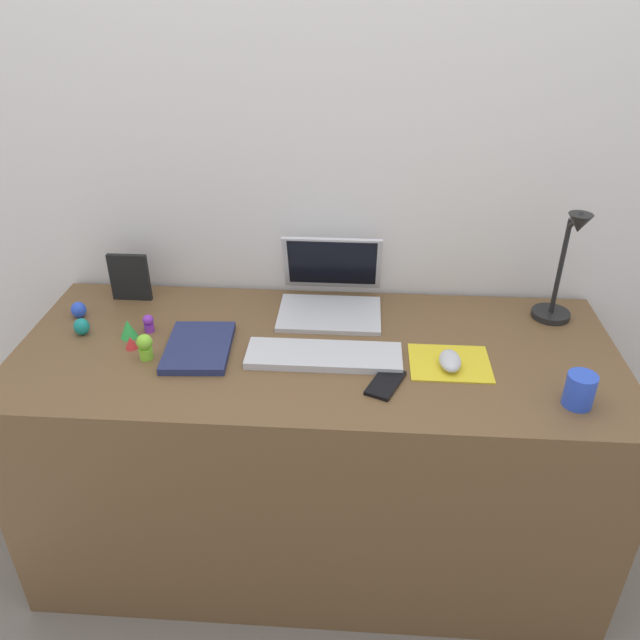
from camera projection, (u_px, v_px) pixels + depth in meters
name	position (u px, v px, depth m)	size (l,w,h in m)	color
ground_plane	(317.00, 535.00, 2.08)	(6.00, 6.00, 0.00)	slate
back_wall	(325.00, 259.00, 1.98)	(2.83, 0.05, 1.67)	silver
desk	(316.00, 451.00, 1.89)	(1.63, 0.67, 0.74)	brown
laptop	(331.00, 291.00, 1.88)	(0.30, 0.28, 0.20)	silver
keyboard	(324.00, 356.00, 1.66)	(0.41, 0.13, 0.02)	silver
mousepad	(450.00, 363.00, 1.64)	(0.21, 0.17, 0.00)	yellow
mouse	(450.00, 361.00, 1.62)	(0.06, 0.10, 0.03)	silver
cell_phone	(386.00, 383.00, 1.56)	(0.06, 0.13, 0.01)	black
desk_lamp	(564.00, 271.00, 1.74)	(0.11, 0.15, 0.35)	black
notebook_pad	(199.00, 347.00, 1.69)	(0.17, 0.24, 0.02)	navy
picture_frame	(130.00, 277.00, 1.91)	(0.12, 0.02, 0.15)	black
coffee_mug	(580.00, 390.00, 1.47)	(0.07, 0.07, 0.08)	blue
toy_figurine_teal	(82.00, 327.00, 1.76)	(0.04, 0.04, 0.05)	teal
toy_figurine_blue	(79.00, 310.00, 1.84)	(0.04, 0.04, 0.05)	blue
toy_figurine_red	(131.00, 342.00, 1.70)	(0.03, 0.03, 0.04)	red
toy_figurine_purple	(149.00, 323.00, 1.77)	(0.03, 0.03, 0.05)	purple
toy_figurine_lime	(145.00, 346.00, 1.65)	(0.04, 0.04, 0.07)	#8CDB33
toy_figurine_green	(128.00, 329.00, 1.74)	(0.05, 0.05, 0.05)	green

